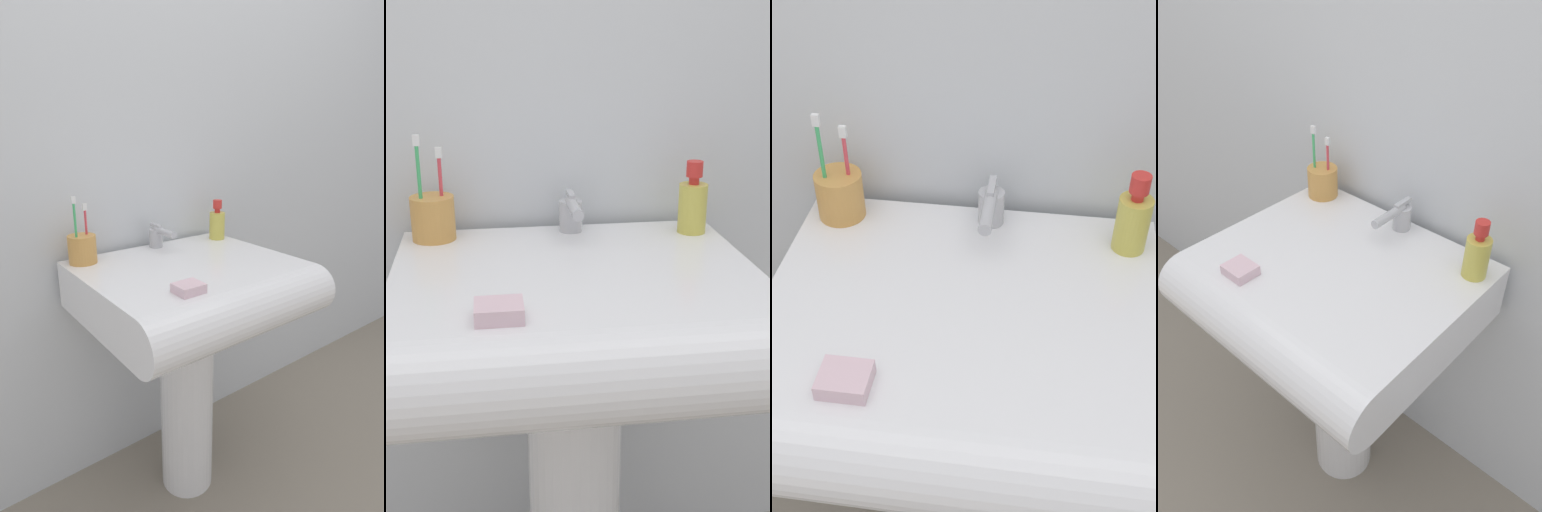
% 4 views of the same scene
% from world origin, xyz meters
% --- Properties ---
extents(ground_plane, '(6.00, 6.00, 0.00)m').
position_xyz_m(ground_plane, '(0.00, 0.00, 0.00)').
color(ground_plane, gray).
rests_on(ground_plane, ground).
extents(wall_back, '(5.00, 0.05, 2.40)m').
position_xyz_m(wall_back, '(0.00, 0.29, 1.20)').
color(wall_back, silver).
rests_on(wall_back, ground).
extents(sink_pedestal, '(0.18, 0.18, 0.67)m').
position_xyz_m(sink_pedestal, '(0.00, 0.00, 0.34)').
color(sink_pedestal, white).
rests_on(sink_pedestal, ground).
extents(sink_basin, '(0.62, 0.55, 0.14)m').
position_xyz_m(sink_basin, '(0.00, -0.06, 0.74)').
color(sink_basin, white).
rests_on(sink_basin, sink_pedestal).
extents(faucet, '(0.05, 0.14, 0.08)m').
position_xyz_m(faucet, '(0.02, 0.19, 0.86)').
color(faucet, '#B7B7BC').
rests_on(faucet, sink_basin).
extents(toothbrush_cup, '(0.08, 0.08, 0.20)m').
position_xyz_m(toothbrush_cup, '(-0.25, 0.19, 0.86)').
color(toothbrush_cup, '#D19347').
rests_on(toothbrush_cup, sink_basin).
extents(soap_bottle, '(0.06, 0.06, 0.14)m').
position_xyz_m(soap_bottle, '(0.26, 0.16, 0.87)').
color(soap_bottle, gold).
rests_on(soap_bottle, sink_basin).
extents(bar_soap, '(0.07, 0.06, 0.02)m').
position_xyz_m(bar_soap, '(-0.13, -0.19, 0.83)').
color(bar_soap, silver).
rests_on(bar_soap, sink_basin).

